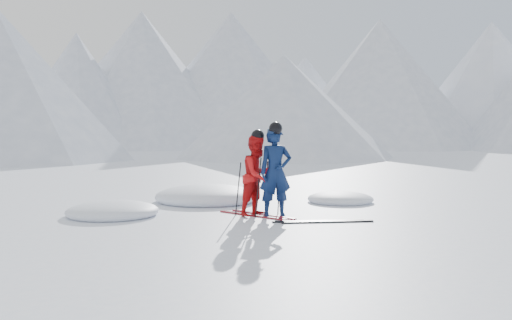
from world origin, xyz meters
TOP-DOWN VIEW (x-y plane):
  - ground at (0.00, 0.00)m, footprint 160.00×160.00m
  - mountain_range at (5.71, 35.31)m, footprint 106.15×62.94m
  - skier_blue at (-1.40, 0.16)m, footprint 0.73×0.59m
  - skier_red at (-1.60, 0.48)m, footprint 0.91×0.79m
  - pole_blue_left at (-1.70, 0.31)m, footprint 0.12×0.08m
  - pole_blue_right at (-1.15, 0.41)m, footprint 0.12×0.07m
  - pole_red_left at (-1.90, 0.73)m, footprint 0.11×0.09m
  - pole_red_right at (-1.30, 0.63)m, footprint 0.11×0.08m
  - ski_worn_left at (-1.72, 0.48)m, footprint 0.62×1.64m
  - ski_worn_right at (-1.48, 0.48)m, footprint 0.51×1.67m
  - ski_loose_a at (-1.03, -0.73)m, footprint 1.57×0.83m
  - ski_loose_b at (-0.93, -0.88)m, footprint 1.59×0.78m
  - snow_lumps at (-1.73, 2.46)m, footprint 6.86×3.74m

SIDE VIEW (x-z plane):
  - ground at x=0.00m, z-range 0.00..0.00m
  - snow_lumps at x=-1.73m, z-range -0.27..0.27m
  - ski_worn_left at x=-1.72m, z-range 0.00..0.03m
  - ski_worn_right at x=-1.48m, z-range 0.00..0.03m
  - ski_loose_a at x=-1.03m, z-range 0.00..0.03m
  - ski_loose_b at x=-0.93m, z-range 0.00..0.03m
  - pole_red_left at x=-1.90m, z-range 0.00..1.06m
  - pole_red_right at x=-1.30m, z-range 0.00..1.06m
  - pole_blue_left at x=-1.70m, z-range 0.00..1.16m
  - pole_blue_right at x=-1.15m, z-range 0.00..1.16m
  - skier_red at x=-1.60m, z-range 0.00..1.59m
  - skier_blue at x=-1.40m, z-range 0.00..1.74m
  - mountain_range at x=5.71m, z-range -1.04..14.49m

